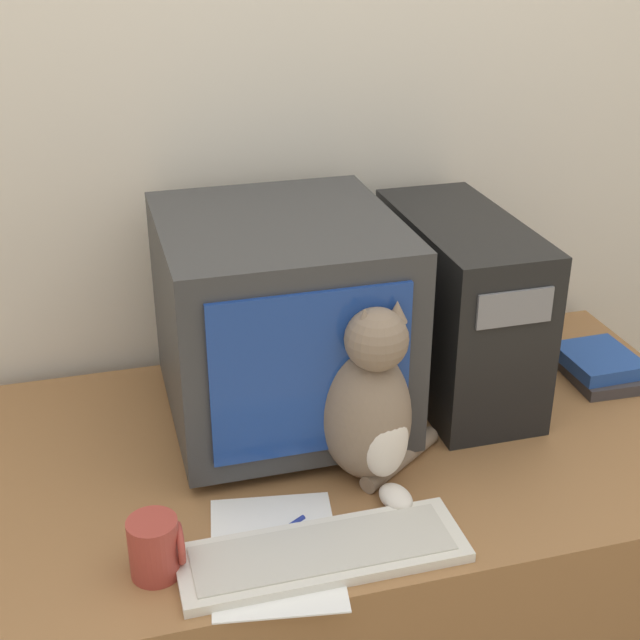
% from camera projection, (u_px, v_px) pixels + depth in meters
% --- Properties ---
extents(wall_back, '(7.00, 0.05, 2.50)m').
position_uv_depth(wall_back, '(296.00, 118.00, 1.94)').
color(wall_back, beige).
rests_on(wall_back, ground_plane).
extents(desk, '(1.50, 0.82, 0.72)m').
position_uv_depth(desk, '(355.00, 579.00, 1.92)').
color(desk, olive).
rests_on(desk, ground_plane).
extents(crt_monitor, '(0.45, 0.48, 0.43)m').
position_uv_depth(crt_monitor, '(280.00, 320.00, 1.75)').
color(crt_monitor, '#333333').
rests_on(crt_monitor, desk).
extents(computer_tower, '(0.21, 0.48, 0.38)m').
position_uv_depth(computer_tower, '(458.00, 306.00, 1.87)').
color(computer_tower, black).
rests_on(computer_tower, desk).
extents(keyboard, '(0.47, 0.15, 0.02)m').
position_uv_depth(keyboard, '(323.00, 553.00, 1.45)').
color(keyboard, silver).
rests_on(keyboard, desk).
extents(cat, '(0.27, 0.27, 0.36)m').
position_uv_depth(cat, '(368.00, 406.00, 1.59)').
color(cat, '#7A6651').
rests_on(cat, desk).
extents(book_stack, '(0.15, 0.21, 0.06)m').
position_uv_depth(book_stack, '(597.00, 365.00, 1.98)').
color(book_stack, '#383333').
rests_on(book_stack, desk).
extents(pen, '(0.14, 0.09, 0.01)m').
position_uv_depth(pen, '(270.00, 539.00, 1.49)').
color(pen, navy).
rests_on(pen, desk).
extents(paper_sheet, '(0.25, 0.32, 0.00)m').
position_uv_depth(paper_sheet, '(275.00, 552.00, 1.46)').
color(paper_sheet, white).
rests_on(paper_sheet, desk).
extents(mug, '(0.09, 0.08, 0.10)m').
position_uv_depth(mug, '(156.00, 547.00, 1.40)').
color(mug, '#9E382D').
rests_on(mug, desk).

